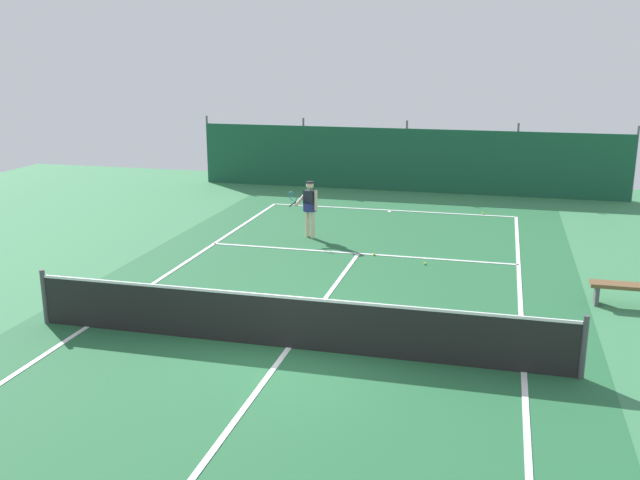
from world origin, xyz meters
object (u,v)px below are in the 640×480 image
object	(u,v)px
tennis_ball_near_player	(425,264)
tennis_ball_midcourt	(483,213)
tennis_player	(309,205)
courtside_bench	(630,290)
tennis_net	(289,322)
parked_car	(395,158)
tennis_ball_by_sideline	(374,254)

from	to	relation	value
tennis_ball_near_player	tennis_ball_midcourt	size ratio (longest dim) A/B	1.00
tennis_player	courtside_bench	bearing A→B (deg)	-178.33
tennis_net	courtside_bench	world-z (taller)	tennis_net
courtside_bench	parked_car	bearing A→B (deg)	116.17
tennis_ball_midcourt	courtside_bench	size ratio (longest dim) A/B	0.04
tennis_player	tennis_ball_midcourt	bearing A→B (deg)	-110.18
tennis_ball_midcourt	courtside_bench	bearing A→B (deg)	-68.33
tennis_ball_near_player	courtside_bench	world-z (taller)	courtside_bench
tennis_net	tennis_player	xyz separation A→B (m)	(-1.71, 7.74, 0.45)
tennis_ball_midcourt	courtside_bench	world-z (taller)	courtside_bench
tennis_ball_midcourt	tennis_ball_by_sideline	bearing A→B (deg)	-114.51
tennis_ball_near_player	tennis_ball_by_sideline	bearing A→B (deg)	159.98
tennis_player	courtside_bench	size ratio (longest dim) A/B	1.03
tennis_player	tennis_ball_by_sideline	world-z (taller)	tennis_player
tennis_ball_midcourt	parked_car	size ratio (longest dim) A/B	0.02
courtside_bench	tennis_ball_by_sideline	bearing A→B (deg)	157.12
tennis_ball_near_player	courtside_bench	xyz separation A→B (m)	(4.49, -1.97, 0.34)
tennis_player	courtside_bench	world-z (taller)	tennis_player
tennis_net	tennis_ball_midcourt	world-z (taller)	tennis_net
parked_car	tennis_ball_midcourt	bearing A→B (deg)	-55.57
tennis_net	courtside_bench	xyz separation A→B (m)	(6.31, 3.86, -0.14)
tennis_net	parked_car	xyz separation A→B (m)	(-0.84, 18.41, 0.33)
parked_car	courtside_bench	size ratio (longest dim) A/B	2.68
tennis_net	tennis_player	world-z (taller)	tennis_player
courtside_bench	tennis_ball_near_player	bearing A→B (deg)	156.26
tennis_player	courtside_bench	distance (m)	8.93
tennis_ball_by_sideline	tennis_ball_near_player	bearing A→B (deg)	-20.02
tennis_player	tennis_ball_midcourt	size ratio (longest dim) A/B	24.85
tennis_net	tennis_player	distance (m)	7.94
tennis_ball_near_player	tennis_ball_midcourt	distance (m)	6.36
tennis_ball_by_sideline	parked_car	world-z (taller)	parked_car
tennis_player	parked_car	size ratio (longest dim) A/B	0.38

